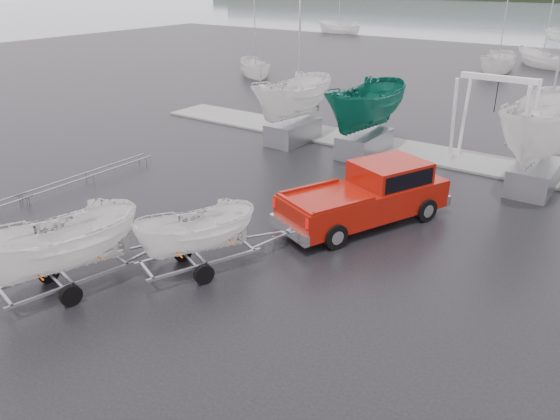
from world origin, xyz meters
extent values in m
plane|color=black|center=(0.00, 0.00, 0.00)|extent=(120.00, 120.00, 0.00)
cube|color=gray|center=(0.00, 13.00, 0.05)|extent=(30.00, 3.00, 0.12)
cube|color=maroon|center=(2.46, 4.03, 0.85)|extent=(4.37, 6.52, 1.01)
cube|color=maroon|center=(2.90, 5.06, 1.65)|extent=(2.77, 3.02, 0.91)
cube|color=black|center=(2.90, 5.06, 1.70)|extent=(2.69, 2.79, 0.59)
cube|color=silver|center=(1.24, 1.14, 0.53)|extent=(2.06, 1.01, 0.37)
cylinder|color=black|center=(2.32, 6.29, 0.43)|extent=(0.63, 0.91, 0.85)
cylinder|color=black|center=(4.18, 5.50, 0.43)|extent=(0.63, 0.91, 0.85)
cylinder|color=black|center=(0.74, 2.56, 0.43)|extent=(0.63, 0.91, 0.85)
cylinder|color=black|center=(2.61, 1.77, 0.43)|extent=(0.63, 0.91, 0.85)
cube|color=#92959A|center=(-0.51, -1.60, 0.45)|extent=(1.47, 3.35, 0.08)
cube|color=#92959A|center=(0.50, -2.02, 0.45)|extent=(1.47, 3.35, 0.08)
cylinder|color=#92959A|center=(-0.08, -1.99, 0.30)|extent=(1.51, 0.70, 0.08)
cylinder|color=black|center=(-0.82, -1.68, 0.30)|extent=(0.40, 0.62, 0.60)
cylinder|color=black|center=(0.65, -2.31, 0.30)|extent=(0.40, 0.62, 0.60)
imported|color=white|center=(-0.01, -1.81, 2.40)|extent=(1.90, 1.92, 3.82)
cube|color=#E25307|center=(0.31, -1.07, 1.00)|extent=(1.44, 0.64, 0.03)
cube|color=#E25307|center=(-0.32, -2.55, 1.00)|extent=(1.44, 0.64, 0.03)
cube|color=#92959A|center=(-2.77, -4.71, 0.45)|extent=(0.86, 3.53, 0.08)
cube|color=#92959A|center=(-1.70, -4.95, 0.45)|extent=(0.86, 3.53, 0.08)
cylinder|color=#92959A|center=(-2.28, -5.02, 0.30)|extent=(1.58, 0.43, 0.08)
cylinder|color=black|center=(-3.06, -4.85, 0.30)|extent=(0.31, 0.62, 0.60)
cylinder|color=black|center=(-1.50, -5.20, 0.30)|extent=(0.31, 0.62, 0.60)
imported|color=white|center=(-2.23, -4.83, 2.84)|extent=(2.12, 2.15, 4.70)
cube|color=#E25307|center=(-2.06, -4.05, 1.00)|extent=(1.52, 0.38, 0.03)
cube|color=#E25307|center=(-2.41, -5.61, 1.00)|extent=(1.52, 0.38, 0.03)
cylinder|color=silver|center=(2.66, 12.20, 2.00)|extent=(0.16, 0.58, 3.99)
cylinder|color=silver|center=(2.66, 13.80, 2.00)|extent=(0.16, 0.58, 3.99)
cylinder|color=silver|center=(5.66, 12.20, 2.00)|extent=(0.16, 0.58, 3.99)
cylinder|color=silver|center=(5.66, 13.80, 2.00)|extent=(0.16, 0.58, 3.99)
cube|color=silver|center=(4.16, 13.00, 4.00)|extent=(3.30, 0.25, 0.25)
cube|color=#92959A|center=(-5.28, 11.00, 0.55)|extent=(1.60, 3.20, 1.10)
imported|color=white|center=(-5.28, 11.00, 4.17)|extent=(2.31, 2.37, 6.14)
cylinder|color=#B2B2B7|center=(-5.28, 11.50, 6.98)|extent=(0.10, 0.10, 7.00)
cube|color=#92959A|center=(-1.21, 11.20, 0.55)|extent=(1.60, 3.20, 1.10)
imported|color=#0D5D49|center=(-1.21, 11.20, 4.31)|extent=(2.41, 2.48, 6.41)
cube|color=#92959A|center=(6.64, 11.00, 0.55)|extent=(1.60, 3.20, 1.10)
imported|color=white|center=(6.64, 11.00, 4.83)|extent=(2.81, 2.88, 7.46)
cylinder|color=#92959A|center=(-8.75, 1.00, 0.35)|extent=(0.06, 6.50, 0.06)
cylinder|color=#92959A|center=(-9.25, 1.00, 0.35)|extent=(0.06, 6.50, 0.06)
imported|color=white|center=(-19.09, 25.61, 0.00)|extent=(3.28, 3.28, 6.09)
cylinder|color=#B2B2B7|center=(-19.09, 25.61, 4.00)|extent=(0.08, 0.08, 8.00)
imported|color=white|center=(-2.78, 40.09, 0.00)|extent=(2.89, 2.96, 7.11)
cylinder|color=#B2B2B7|center=(-2.78, 40.09, 4.00)|extent=(0.08, 0.08, 8.00)
imported|color=white|center=(-30.89, 60.54, 0.00)|extent=(2.79, 2.72, 7.06)
cylinder|color=#B2B2B7|center=(-30.89, 60.54, 4.00)|extent=(0.08, 0.08, 8.00)
imported|color=white|center=(-0.07, 45.01, 0.00)|extent=(3.55, 3.55, 6.61)
cylinder|color=#B2B2B7|center=(-0.07, 45.01, 4.00)|extent=(0.08, 0.08, 8.00)
camera|label=1|loc=(10.30, -12.10, 8.27)|focal=35.00mm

